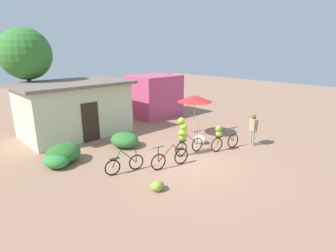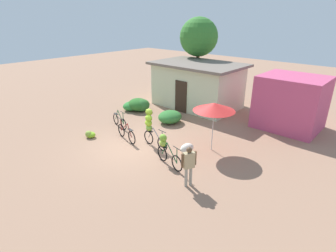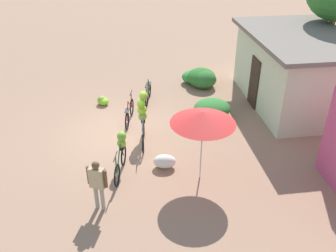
% 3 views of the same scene
% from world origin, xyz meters
% --- Properties ---
extents(ground_plane, '(60.00, 60.00, 0.00)m').
position_xyz_m(ground_plane, '(0.00, 0.00, 0.00)').
color(ground_plane, '#9B735A').
extents(building_low, '(5.79, 3.87, 2.89)m').
position_xyz_m(building_low, '(-1.50, 7.04, 1.46)').
color(building_low, beige).
rests_on(building_low, ground).
extents(shop_pink, '(3.20, 2.80, 2.82)m').
position_xyz_m(shop_pink, '(4.46, 7.33, 1.41)').
color(shop_pink, '#C84974').
rests_on(shop_pink, ground).
extents(tree_behind_building, '(2.72, 2.72, 5.67)m').
position_xyz_m(tree_behind_building, '(-3.00, 9.06, 4.28)').
color(tree_behind_building, brown).
rests_on(tree_behind_building, ground).
extents(hedge_bush_front_left, '(0.96, 1.14, 0.58)m').
position_xyz_m(hedge_bush_front_left, '(-4.08, 3.44, 0.29)').
color(hedge_bush_front_left, '#318637').
rests_on(hedge_bush_front_left, ground).
extents(hedge_bush_front_right, '(1.40, 1.29, 0.81)m').
position_xyz_m(hedge_bush_front_right, '(-3.69, 3.70, 0.40)').
color(hedge_bush_front_right, '#2C6B26').
rests_on(hedge_bush_front_right, ground).
extents(hedge_bush_mid, '(1.02, 1.14, 0.79)m').
position_xyz_m(hedge_bush_mid, '(-3.47, 3.76, 0.39)').
color(hedge_bush_mid, '#33702F').
rests_on(hedge_bush_mid, ground).
extents(hedge_bush_by_door, '(1.28, 1.42, 0.70)m').
position_xyz_m(hedge_bush_by_door, '(-0.77, 3.48, 0.35)').
color(hedge_bush_by_door, '#327632').
rests_on(hedge_bush_by_door, ground).
extents(market_umbrella, '(1.84, 1.84, 2.25)m').
position_xyz_m(market_umbrella, '(2.89, 2.23, 2.07)').
color(market_umbrella, beige).
rests_on(market_umbrella, ground).
extents(bicycle_leftmost, '(1.56, 0.40, 0.99)m').
position_xyz_m(bicycle_leftmost, '(-2.40, 1.15, 0.35)').
color(bicycle_leftmost, black).
rests_on(bicycle_leftmost, ground).
extents(bicycle_near_pile, '(1.72, 0.41, 0.96)m').
position_xyz_m(bicycle_near_pile, '(-0.80, 0.30, 0.36)').
color(bicycle_near_pile, black).
rests_on(bicycle_near_pile, ground).
extents(bicycle_center_loaded, '(1.64, 0.45, 1.76)m').
position_xyz_m(bicycle_center_loaded, '(0.48, 0.72, 0.99)').
color(bicycle_center_loaded, black).
rests_on(bicycle_center_loaded, ground).
extents(bicycle_by_shop, '(1.66, 0.47, 1.24)m').
position_xyz_m(bicycle_by_shop, '(2.18, -0.07, 0.69)').
color(bicycle_by_shop, black).
rests_on(bicycle_by_shop, ground).
extents(banana_pile_on_ground, '(0.58, 0.52, 0.36)m').
position_xyz_m(banana_pile_on_ground, '(-2.40, -0.75, 0.16)').
color(banana_pile_on_ground, '#82A237').
rests_on(banana_pile_on_ground, ground).
extents(produce_sack, '(0.53, 0.75, 0.44)m').
position_xyz_m(produce_sack, '(2.24, 1.24, 0.22)').
color(produce_sack, silver).
rests_on(produce_sack, ground).
extents(person_vendor, '(0.36, 0.53, 1.54)m').
position_xyz_m(person_vendor, '(3.84, -0.71, 0.94)').
color(person_vendor, gray).
rests_on(person_vendor, ground).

